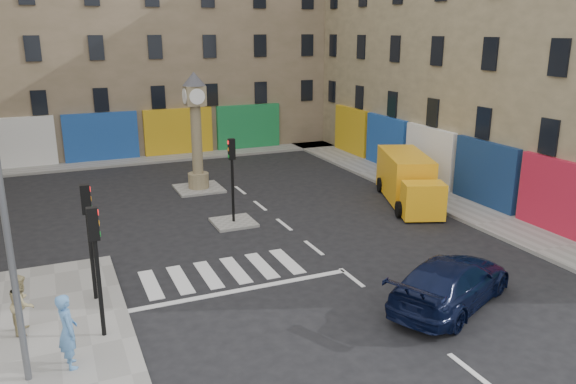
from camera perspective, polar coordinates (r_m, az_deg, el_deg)
ground at (r=19.01m, az=8.00°, el=-9.78°), size 120.00×120.00×0.00m
sidewalk_right at (r=31.37m, az=12.18°, el=0.66°), size 2.60×30.00×0.15m
sidewalk_far at (r=37.94m, az=-15.13°, el=3.13°), size 32.00×2.40×0.15m
island_near at (r=24.98m, az=-5.54°, el=-3.10°), size 1.80×1.80×0.12m
island_far at (r=30.49m, az=-9.04°, el=0.35°), size 2.40×2.40×0.12m
building_right at (r=34.37m, az=21.89°, el=14.61°), size 10.00×30.00×16.00m
building_far at (r=42.80m, az=-17.22°, el=15.79°), size 32.00×10.00×17.00m
traffic_light_left_near at (r=15.76m, az=-18.94°, el=-5.76°), size 0.28×0.22×3.70m
traffic_light_left_far at (r=18.02m, az=-19.63°, el=-3.08°), size 0.28×0.22×3.70m
traffic_light_island at (r=24.26m, az=-5.70°, el=2.55°), size 0.28×0.22×3.70m
lamp_post at (r=13.78m, az=-27.10°, el=-0.26°), size 0.50×0.25×8.30m
clock_pillar at (r=29.74m, az=-9.34°, el=6.82°), size 1.20×1.20×6.10m
navy_sedan at (r=18.28m, az=16.23°, el=-8.76°), size 5.68×4.23×1.53m
yellow_van at (r=28.36m, az=12.06°, el=1.26°), size 4.01×6.60×2.31m
pedestrian_blue at (r=15.24m, az=-21.48°, el=-12.98°), size 0.58×0.78×1.96m
pedestrian_tan at (r=17.43m, az=-25.40°, el=-10.18°), size 0.75×0.91×1.69m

